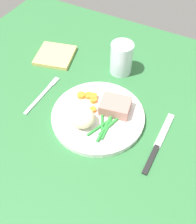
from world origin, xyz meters
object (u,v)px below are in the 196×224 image
Objects in this scene: fork at (42,95)px; napkin at (55,55)px; dinner_plate at (98,116)px; meat_portion at (116,105)px; water_glass at (121,60)px; knife at (158,144)px.

napkin is at bearing 107.37° from fork.
dinner_plate reaches higher than napkin.
meat_portion is 0.78× the size of water_glass.
napkin is at bearing -169.86° from water_glass.
meat_portion reaches higher than fork.
dinner_plate is at bearing -33.30° from napkin.
meat_portion is 0.67× the size of napkin.
meat_portion is at bearing 49.40° from dinner_plate.
knife is at bearing -3.93° from fork.
knife is (17.61, -0.29, -0.60)cm from dinner_plate.
fork is 1.63× the size of water_glass.
water_glass reaches higher than meat_portion.
napkin is (-42.76, 16.81, 0.43)cm from knife.
dinner_plate is at bearing -3.10° from fork.
knife reaches higher than fork.
water_glass reaches higher than napkin.
napkin reaches higher than knife.
dinner_plate is at bearing 177.84° from knife.
fork is (-18.63, -0.26, -0.60)cm from dinner_plate.
fork is 18.02cm from napkin.
dinner_plate is 2.49× the size of water_glass.
knife is 2.01× the size of water_glass.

